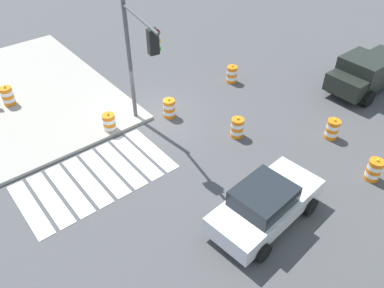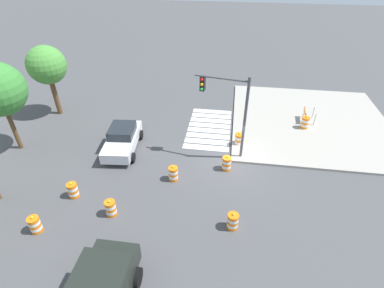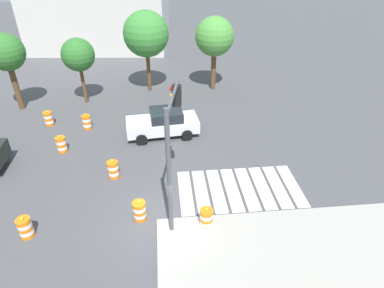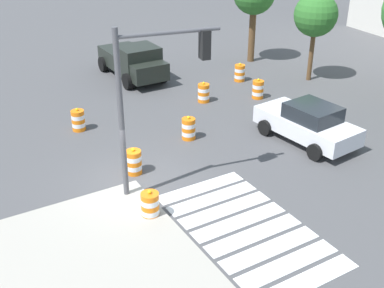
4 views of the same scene
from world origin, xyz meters
TOP-DOWN VIEW (x-y plane):
  - ground_plane at (0.00, 0.00)m, footprint 120.00×120.00m
  - crosswalk_stripes at (4.00, 1.80)m, footprint 5.85×3.20m
  - sports_car at (0.49, 7.40)m, footprint 4.45×2.45m
  - traffic_barrel_near_corner at (-6.85, 9.34)m, footprint 0.56×0.56m
  - traffic_barrel_crosswalk_end at (2.06, -0.44)m, footprint 0.56×0.56m
  - traffic_barrel_median_near at (-5.25, -0.24)m, footprint 0.56×0.56m
  - traffic_barrel_median_far at (-4.33, 8.63)m, footprint 0.56×0.56m
  - traffic_barrel_far_curb at (-2.14, 3.38)m, footprint 0.56×0.56m
  - traffic_barrel_lane_center at (-0.72, 0.28)m, footprint 0.56×0.56m
  - traffic_barrel_opposite_curb at (-5.29, 6.06)m, footprint 0.56×0.56m
  - traffic_light_pole at (0.79, 0.52)m, footprint 0.78×3.25m
  - street_tree_streetside_near at (-9.47, 12.06)m, footprint 2.44×2.44m
  - street_tree_streetside_mid at (4.61, 14.33)m, footprint 2.90×2.90m
  - street_tree_streetside_far at (-5.09, 12.72)m, footprint 2.26×2.26m
  - street_tree_corner_lot at (-0.43, 14.51)m, footprint 3.34×3.34m

SIDE VIEW (x-z plane):
  - ground_plane at x=0.00m, z-range 0.00..0.00m
  - crosswalk_stripes at x=4.00m, z-range 0.00..0.02m
  - traffic_barrel_near_corner at x=-6.85m, z-range -0.06..0.96m
  - traffic_barrel_crosswalk_end at x=2.06m, z-range -0.06..0.96m
  - traffic_barrel_median_near at x=-5.25m, z-range -0.06..0.96m
  - traffic_barrel_median_far at x=-4.33m, z-range -0.06..0.96m
  - traffic_barrel_far_curb at x=-2.14m, z-range -0.06..0.96m
  - traffic_barrel_lane_center at x=-0.72m, z-range -0.06..0.96m
  - traffic_barrel_opposite_curb at x=-5.29m, z-range -0.06..0.96m
  - sports_car at x=0.49m, z-range 0.00..1.63m
  - street_tree_streetside_far at x=-5.09m, z-range 1.16..5.81m
  - traffic_light_pole at x=0.79m, z-range 1.16..6.66m
  - street_tree_streetside_near at x=-9.47m, z-range 1.32..6.57m
  - street_tree_streetside_mid at x=4.61m, z-range 1.28..6.85m
  - street_tree_corner_lot at x=-0.43m, z-range 1.33..7.37m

